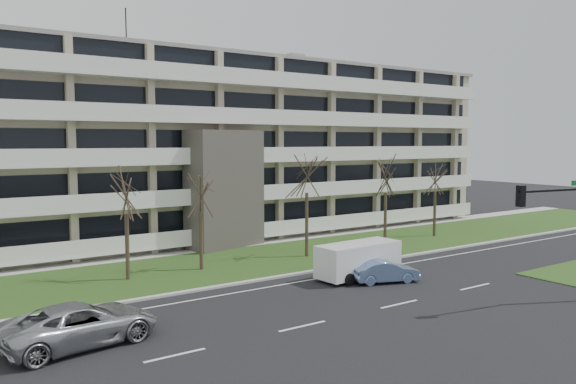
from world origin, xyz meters
TOP-DOWN VIEW (x-y plane):
  - ground at (0.00, 0.00)m, footprint 160.00×160.00m
  - grass_verge at (0.00, 13.00)m, footprint 90.00×10.00m
  - curb at (0.00, 8.00)m, footprint 90.00×0.35m
  - sidewalk at (0.00, 18.50)m, footprint 90.00×2.00m
  - lane_edge_line at (0.00, 6.50)m, footprint 90.00×0.12m
  - apartment_building at (-0.01, 25.32)m, footprint 60.50×15.10m
  - silver_pickup at (-14.64, 3.19)m, footprint 6.48×3.63m
  - blue_sedan at (2.52, 3.61)m, footprint 4.15×2.57m
  - white_van at (2.03, 5.31)m, footprint 5.53×2.48m
  - traffic_signal at (6.76, -4.76)m, footprint 5.31×1.25m
  - tree_2 at (-9.62, 12.53)m, footprint 3.50×3.50m
  - tree_3 at (-4.91, 12.46)m, footprint 3.27×3.27m
  - tree_4 at (3.02, 11.97)m, footprint 4.07×4.07m
  - tree_5 at (10.46, 11.79)m, footprint 3.73×3.73m
  - tree_6 at (17.16, 12.68)m, footprint 3.46×3.46m

SIDE VIEW (x-z plane):
  - ground at x=0.00m, z-range 0.00..0.00m
  - lane_edge_line at x=0.00m, z-range 0.00..0.01m
  - grass_verge at x=0.00m, z-range 0.00..0.06m
  - sidewalk at x=0.00m, z-range 0.00..0.08m
  - curb at x=0.00m, z-range 0.00..0.12m
  - blue_sedan at x=2.52m, z-range 0.00..1.29m
  - silver_pickup at x=-14.64m, z-range 0.00..1.71m
  - white_van at x=2.03m, z-range 0.21..2.31m
  - traffic_signal at x=6.76m, z-range 0.92..7.14m
  - tree_3 at x=-4.91m, z-range 1.81..8.35m
  - tree_6 at x=17.16m, z-range 1.92..8.85m
  - tree_2 at x=-9.62m, z-range 1.94..8.95m
  - tree_5 at x=10.46m, z-range 2.07..9.54m
  - tree_4 at x=3.02m, z-range 2.26..10.39m
  - apartment_building at x=-0.01m, z-range -1.76..16.99m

